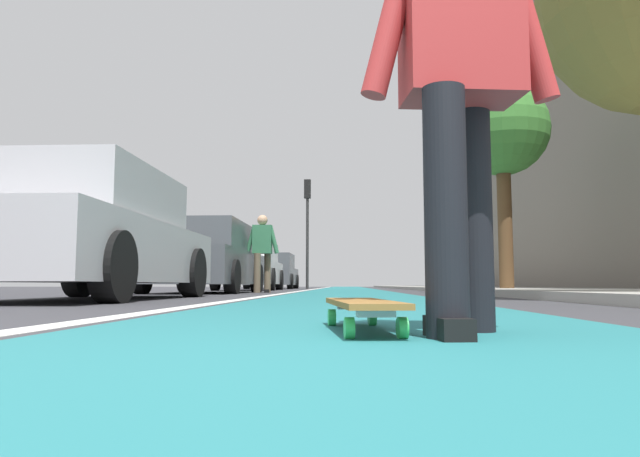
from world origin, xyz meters
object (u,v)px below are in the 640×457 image
(parked_car_far, at_px, (250,267))
(traffic_light, at_px, (307,214))
(street_tree_mid, at_px, (502,132))
(parked_car_near, at_px, (93,237))
(parked_car_end, at_px, (273,272))
(skateboard, at_px, (362,306))
(pedestrian_distant, at_px, (262,248))
(skater_person, at_px, (459,68))
(parked_car_mid, at_px, (206,259))

(parked_car_far, relative_size, traffic_light, 0.94)
(traffic_light, height_order, street_tree_mid, traffic_light)
(parked_car_far, xyz_separation_m, street_tree_mid, (-5.94, -6.36, 2.68))
(parked_car_near, distance_m, parked_car_end, 17.92)
(skateboard, distance_m, pedestrian_distant, 10.61)
(traffic_light, bearing_deg, parked_car_far, 167.51)
(parked_car_near, height_order, pedestrian_distant, pedestrian_distant)
(parked_car_near, relative_size, parked_car_end, 1.04)
(skater_person, height_order, parked_car_near, skater_person)
(parked_car_end, height_order, street_tree_mid, street_tree_mid)
(skateboard, xyz_separation_m, skater_person, (-0.15, -0.35, 0.84))
(parked_car_near, distance_m, street_tree_mid, 8.86)
(skater_person, xyz_separation_m, parked_car_end, (22.55, 3.49, -0.24))
(street_tree_mid, bearing_deg, traffic_light, 22.02)
(parked_car_mid, xyz_separation_m, pedestrian_distant, (0.38, -1.16, 0.26))
(parked_car_near, height_order, parked_car_mid, parked_car_near)
(skater_person, distance_m, parked_car_mid, 10.73)
(parked_car_far, distance_m, pedestrian_distant, 5.78)
(skater_person, relative_size, traffic_light, 0.35)
(skateboard, height_order, street_tree_mid, street_tree_mid)
(parked_car_end, xyz_separation_m, traffic_light, (-0.02, -1.48, 2.49))
(skateboard, xyz_separation_m, parked_car_mid, (10.03, 3.02, 0.62))
(parked_car_mid, bearing_deg, street_tree_mid, -89.26)
(parked_car_near, bearing_deg, pedestrian_distant, -10.93)
(skater_person, relative_size, parked_car_mid, 0.36)
(skateboard, xyz_separation_m, traffic_light, (22.38, 1.67, 3.10))
(parked_car_end, height_order, traffic_light, traffic_light)
(parked_car_mid, bearing_deg, parked_car_end, 0.58)
(parked_car_mid, bearing_deg, traffic_light, -6.24)
(parked_car_mid, bearing_deg, parked_car_near, -179.89)
(parked_car_near, relative_size, street_tree_mid, 1.00)
(parked_car_mid, height_order, traffic_light, traffic_light)
(parked_car_near, height_order, street_tree_mid, street_tree_mid)
(skateboard, relative_size, traffic_light, 0.18)
(parked_car_mid, relative_size, pedestrian_distant, 2.68)
(skateboard, bearing_deg, parked_car_near, 33.90)
(parked_car_near, xyz_separation_m, street_tree_mid, (5.63, -6.30, 2.68))
(street_tree_mid, xyz_separation_m, pedestrian_distant, (0.29, 5.15, -2.44))
(skateboard, height_order, skater_person, skater_person)
(skateboard, bearing_deg, traffic_light, 4.27)
(traffic_light, xyz_separation_m, pedestrian_distant, (-11.97, 0.20, -2.22))
(parked_car_far, bearing_deg, skateboard, -169.16)
(traffic_light, bearing_deg, street_tree_mid, -157.98)
(parked_car_far, height_order, street_tree_mid, street_tree_mid)
(pedestrian_distant, bearing_deg, street_tree_mid, -93.26)
(skateboard, relative_size, parked_car_mid, 0.19)
(street_tree_mid, bearing_deg, parked_car_mid, 90.74)
(skater_person, relative_size, pedestrian_distant, 0.97)
(pedestrian_distant, bearing_deg, traffic_light, -0.93)
(skateboard, distance_m, street_tree_mid, 11.14)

